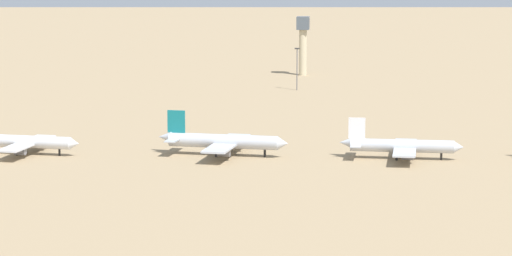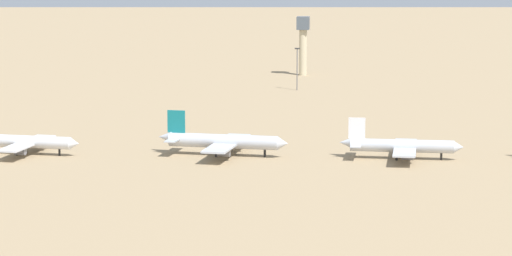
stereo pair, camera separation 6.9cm
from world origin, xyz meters
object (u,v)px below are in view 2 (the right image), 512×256
Objects in this scene: control_tower at (303,40)px; light_pole_west at (297,66)px; parked_jet_navy_3 at (23,142)px; parked_jet_white_5 at (401,146)px; parked_jet_teal_4 at (222,141)px.

light_pole_west is (1.40, -50.16, -5.45)m from control_tower.
light_pole_west is at bearing -88.40° from control_tower.
parked_jet_navy_3 is 1.95× the size of light_pole_west.
light_pole_west is (-36.58, 137.96, 5.65)m from parked_jet_white_5.
parked_jet_white_5 is at bearing 6.48° from parked_jet_teal_4.
parked_jet_teal_4 is 45.18m from parked_jet_white_5.
parked_jet_white_5 is (45.18, 0.00, -0.34)m from parked_jet_teal_4.
parked_jet_teal_4 is 138.33m from light_pole_west.
light_pole_west is at bearing 106.80° from parked_jet_white_5.
parked_jet_white_5 reaches higher than parked_jet_navy_3.
parked_jet_navy_3 is at bearing -169.41° from parked_jet_teal_4.
parked_jet_teal_4 reaches higher than parked_jet_navy_3.
parked_jet_navy_3 is 1.27× the size of control_tower.
control_tower is at bearing 91.60° from light_pole_west.
parked_jet_teal_4 is at bearing -93.57° from light_pole_west.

